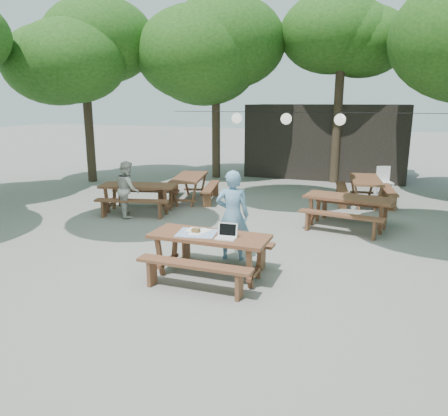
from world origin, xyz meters
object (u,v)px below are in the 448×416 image
Objects in this scene: picnic_table_nw at (139,198)px; woman at (232,215)px; second_person at (128,189)px; main_picnic_table at (210,255)px; plastic_chair at (384,187)px.

picnic_table_nw is 1.30× the size of woman.
woman is 1.18× the size of second_person.
plastic_chair reaches higher than main_picnic_table.
main_picnic_table is 8.62m from plastic_chair.
woman is 7.71m from plastic_chair.
woman is 1.90× the size of plastic_chair.
second_person is 1.61× the size of plastic_chair.
woman is 4.11m from second_person.
woman reaches higher than second_person.
second_person is at bearing -42.53° from woman.
woman reaches higher than main_picnic_table.
main_picnic_table is 0.90× the size of picnic_table_nw.
second_person is (-3.51, 2.99, 0.34)m from main_picnic_table.
woman reaches higher than plastic_chair.
main_picnic_table is 1.17× the size of woman.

